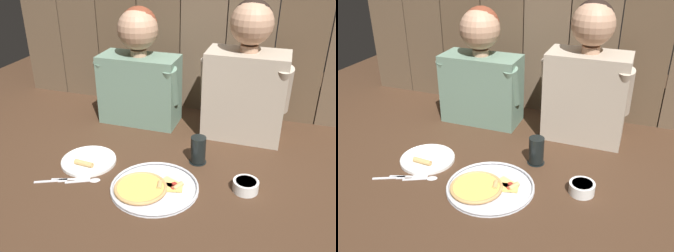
% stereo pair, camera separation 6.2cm
% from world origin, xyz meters
% --- Properties ---
extents(ground_plane, '(3.20, 3.20, 0.00)m').
position_xyz_m(ground_plane, '(0.00, 0.00, 0.00)').
color(ground_plane, '#422B1C').
extents(pizza_tray, '(0.34, 0.34, 0.03)m').
position_xyz_m(pizza_tray, '(-0.00, -0.10, 0.01)').
color(pizza_tray, silver).
rests_on(pizza_tray, ground).
extents(dinner_plate, '(0.24, 0.24, 0.03)m').
position_xyz_m(dinner_plate, '(-0.32, -0.01, 0.01)').
color(dinner_plate, white).
rests_on(dinner_plate, ground).
extents(drinking_glass, '(0.08, 0.08, 0.12)m').
position_xyz_m(drinking_glass, '(0.12, 0.15, 0.06)').
color(drinking_glass, black).
rests_on(drinking_glass, ground).
extents(dipping_bowl, '(0.10, 0.10, 0.04)m').
position_xyz_m(dipping_bowl, '(0.35, 0.01, 0.02)').
color(dipping_bowl, white).
rests_on(dipping_bowl, ground).
extents(table_fork, '(0.12, 0.07, 0.01)m').
position_xyz_m(table_fork, '(-0.39, -0.17, 0.00)').
color(table_fork, silver).
rests_on(table_fork, ground).
extents(table_knife, '(0.15, 0.07, 0.01)m').
position_xyz_m(table_knife, '(-0.33, -0.14, 0.00)').
color(table_knife, silver).
rests_on(table_knife, ground).
extents(table_spoon, '(0.13, 0.08, 0.01)m').
position_xyz_m(table_spoon, '(-0.26, -0.12, 0.00)').
color(table_spoon, silver).
rests_on(table_spoon, ground).
extents(diner_left, '(0.43, 0.21, 0.59)m').
position_xyz_m(diner_left, '(-0.26, 0.46, 0.28)').
color(diner_left, slate).
rests_on(diner_left, ground).
extents(diner_right, '(0.40, 0.21, 0.64)m').
position_xyz_m(diner_right, '(0.26, 0.46, 0.30)').
color(diner_right, '#B2A38E').
rests_on(diner_right, ground).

